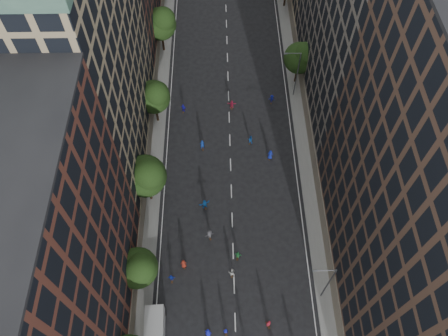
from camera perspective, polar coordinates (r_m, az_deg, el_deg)
name	(u,v)px	position (r m, az deg, el deg)	size (l,w,h in m)	color
ground	(229,120)	(69.17, 0.69, 6.33)	(240.00, 240.00, 0.00)	black
sidewalk_left	(156,85)	(74.81, -8.83, 10.63)	(4.00, 105.00, 0.15)	slate
sidewalk_right	(300,84)	(75.30, 9.89, 10.81)	(4.00, 105.00, 0.15)	slate
bldg_left_a	(32,263)	(44.80, -23.76, -11.31)	(14.00, 22.00, 30.00)	#562B21
bldg_left_b	(71,63)	(56.06, -19.32, 12.81)	(14.00, 26.00, 34.00)	#8E7C5D
bldg_right_a	(443,204)	(45.12, 26.72, -4.17)	(14.00, 30.00, 36.00)	#463126
bldg_right_b	(374,14)	(63.85, 19.04, 18.47)	(14.00, 28.00, 33.00)	#5E564E
tree_left_1	(138,268)	(51.98, -11.11, -12.70)	(4.80, 4.80, 8.21)	black
tree_left_2	(146,175)	(56.49, -10.13, -0.95)	(5.60, 5.60, 9.45)	black
tree_left_3	(154,96)	(65.34, -9.08, 9.27)	(5.00, 5.00, 8.58)	black
tree_left_4	(161,23)	(76.78, -8.22, 18.28)	(5.40, 5.40, 9.08)	black
tree_right_a	(301,57)	(71.61, 10.02, 14.09)	(5.00, 5.00, 8.39)	black
streetlamp_near	(327,282)	(52.23, 13.31, -14.30)	(2.64, 0.22, 9.06)	#595B60
streetlamp_far	(296,72)	(69.72, 9.39, 12.24)	(2.64, 0.22, 9.06)	#595B60
cargo_van	(155,328)	(54.05, -9.01, -19.96)	(2.50, 5.00, 2.61)	#B5B6B8
skater_0	(208,333)	(53.95, -2.11, -20.68)	(0.81, 0.53, 1.66)	#151AB2
skater_1	(226,331)	(54.01, 0.22, -20.53)	(0.56, 0.37, 1.53)	#12189A
skater_4	(171,278)	(56.09, -6.88, -14.08)	(0.91, 0.38, 1.55)	#142AA8
skater_6	(184,264)	(56.48, -5.29, -12.35)	(0.83, 0.54, 1.70)	maroon
skater_7	(268,324)	(54.34, 5.83, -19.56)	(0.64, 0.42, 1.75)	maroon
skater_8	(232,272)	(55.86, 1.03, -13.46)	(0.84, 0.66, 1.73)	#AEADAA
skater_9	(209,235)	(57.75, -1.91, -8.70)	(1.16, 0.66, 1.79)	#3D3C41
skater_10	(238,255)	(56.70, 1.84, -11.33)	(0.98, 0.41, 1.67)	#227437
skater_11	(205,204)	(59.81, -2.54, -4.74)	(1.61, 0.51, 1.74)	#124A99
skater_12	(270,155)	(64.40, 6.06, 1.73)	(0.85, 0.56, 1.75)	navy
skater_13	(202,145)	(65.05, -2.86, 3.05)	(0.70, 0.46, 1.93)	navy
skater_14	(250,140)	(65.91, 3.46, 3.72)	(0.74, 0.58, 1.53)	#13499D
skater_15	(272,99)	(71.34, 6.24, 8.94)	(1.00, 0.57, 1.54)	#121A93
skater_16	(183,108)	(69.94, -5.32, 7.78)	(0.91, 0.38, 1.56)	#16139B
skater_17	(232,105)	(70.16, 1.03, 8.29)	(1.45, 0.46, 1.56)	#AC1C3E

